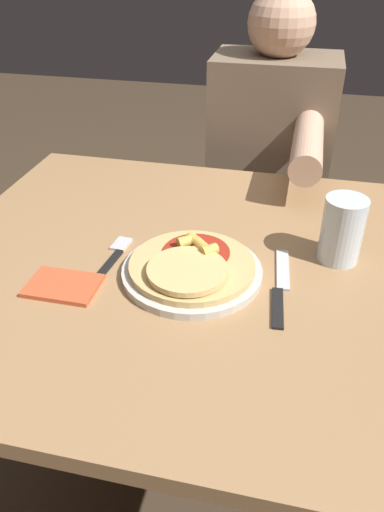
{
  "coord_description": "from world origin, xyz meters",
  "views": [
    {
      "loc": [
        0.17,
        -0.73,
        1.28
      ],
      "look_at": [
        0.01,
        -0.04,
        0.81
      ],
      "focal_mm": 35.0,
      "sensor_mm": 36.0,
      "label": 1
    }
  ],
  "objects_px": {
    "fork": "(112,259)",
    "drinking_glass": "(342,230)",
    "person_diner": "(268,173)",
    "plate": "(192,272)",
    "dining_table": "(191,317)",
    "pizza": "(192,265)",
    "knife": "(280,287)"
  },
  "relations": [
    {
      "from": "pizza",
      "to": "fork",
      "type": "height_order",
      "value": "pizza"
    },
    {
      "from": "person_diner",
      "to": "fork",
      "type": "bearing_deg",
      "value": -109.08
    },
    {
      "from": "fork",
      "to": "person_diner",
      "type": "distance_m",
      "value": 0.71
    },
    {
      "from": "knife",
      "to": "drinking_glass",
      "type": "height_order",
      "value": "drinking_glass"
    },
    {
      "from": "plate",
      "to": "drinking_glass",
      "type": "xyz_separation_m",
      "value": [
        0.25,
        0.11,
        0.05
      ]
    },
    {
      "from": "plate",
      "to": "person_diner",
      "type": "bearing_deg",
      "value": 83.63
    },
    {
      "from": "drinking_glass",
      "to": "pizza",
      "type": "bearing_deg",
      "value": -155.31
    },
    {
      "from": "plate",
      "to": "pizza",
      "type": "xyz_separation_m",
      "value": [
        0.0,
        -0.0,
        0.02
      ]
    },
    {
      "from": "fork",
      "to": "knife",
      "type": "bearing_deg",
      "value": -3.26
    },
    {
      "from": "dining_table",
      "to": "plate",
      "type": "xyz_separation_m",
      "value": [
        0.01,
        -0.04,
        0.14
      ]
    },
    {
      "from": "plate",
      "to": "person_diner",
      "type": "xyz_separation_m",
      "value": [
        0.08,
        0.68,
        -0.1
      ]
    },
    {
      "from": "plate",
      "to": "pizza",
      "type": "bearing_deg",
      "value": -89.24
    },
    {
      "from": "person_diner",
      "to": "plate",
      "type": "bearing_deg",
      "value": -96.37
    },
    {
      "from": "knife",
      "to": "drinking_glass",
      "type": "distance_m",
      "value": 0.16
    },
    {
      "from": "dining_table",
      "to": "pizza",
      "type": "height_order",
      "value": "pizza"
    },
    {
      "from": "fork",
      "to": "drinking_glass",
      "type": "height_order",
      "value": "drinking_glass"
    },
    {
      "from": "dining_table",
      "to": "person_diner",
      "type": "height_order",
      "value": "person_diner"
    },
    {
      "from": "dining_table",
      "to": "plate",
      "type": "height_order",
      "value": "plate"
    },
    {
      "from": "pizza",
      "to": "person_diner",
      "type": "distance_m",
      "value": 0.7
    },
    {
      "from": "dining_table",
      "to": "fork",
      "type": "height_order",
      "value": "fork"
    },
    {
      "from": "drinking_glass",
      "to": "plate",
      "type": "bearing_deg",
      "value": -156.04
    },
    {
      "from": "person_diner",
      "to": "knife",
      "type": "bearing_deg",
      "value": -83.44
    },
    {
      "from": "plate",
      "to": "drinking_glass",
      "type": "bearing_deg",
      "value": 23.96
    },
    {
      "from": "knife",
      "to": "person_diner",
      "type": "relative_size",
      "value": 0.19
    },
    {
      "from": "fork",
      "to": "knife",
      "type": "height_order",
      "value": "same"
    },
    {
      "from": "plate",
      "to": "person_diner",
      "type": "height_order",
      "value": "person_diner"
    },
    {
      "from": "dining_table",
      "to": "fork",
      "type": "bearing_deg",
      "value": -169.94
    },
    {
      "from": "plate",
      "to": "knife",
      "type": "relative_size",
      "value": 1.11
    },
    {
      "from": "dining_table",
      "to": "drinking_glass",
      "type": "height_order",
      "value": "drinking_glass"
    },
    {
      "from": "pizza",
      "to": "knife",
      "type": "bearing_deg",
      "value": -0.24
    },
    {
      "from": "plate",
      "to": "knife",
      "type": "bearing_deg",
      "value": -1.65
    },
    {
      "from": "dining_table",
      "to": "knife",
      "type": "distance_m",
      "value": 0.22
    }
  ]
}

